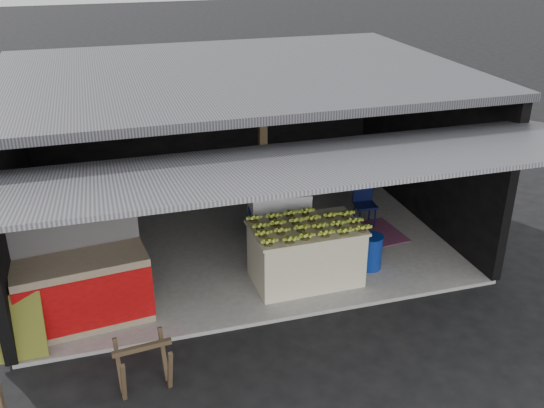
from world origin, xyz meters
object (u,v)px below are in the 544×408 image
object	(u,v)px
white_crate	(279,220)
water_barrel	(370,253)
sawhorse	(144,362)
banana_table	(306,253)
plastic_chair	(364,200)
neighbor_stall	(83,287)

from	to	relation	value
white_crate	water_barrel	size ratio (longest dim) A/B	1.98
sawhorse	banana_table	bearing A→B (deg)	27.25
water_barrel	banana_table	bearing A→B (deg)	-177.64
plastic_chair	banana_table	bearing A→B (deg)	-132.35
white_crate	sawhorse	bearing A→B (deg)	-125.96
sawhorse	water_barrel	size ratio (longest dim) A/B	1.29
white_crate	plastic_chair	xyz separation A→B (m)	(1.77, 0.49, -0.07)
banana_table	plastic_chair	xyz separation A→B (m)	(1.67, 1.56, -0.00)
white_crate	water_barrel	xyz separation A→B (m)	(1.20, -1.03, -0.26)
white_crate	sawhorse	distance (m)	3.77
banana_table	white_crate	bearing A→B (deg)	94.06
sawhorse	neighbor_stall	bearing A→B (deg)	105.91
banana_table	water_barrel	distance (m)	1.12
white_crate	neighbor_stall	xyz separation A→B (m)	(-3.16, -1.22, 0.00)
plastic_chair	sawhorse	bearing A→B (deg)	-137.87
neighbor_stall	sawhorse	world-z (taller)	neighbor_stall
neighbor_stall	water_barrel	size ratio (longest dim) A/B	3.40
water_barrel	plastic_chair	world-z (taller)	plastic_chair
white_crate	neighbor_stall	world-z (taller)	neighbor_stall
water_barrel	plastic_chair	xyz separation A→B (m)	(0.57, 1.52, 0.19)
sawhorse	plastic_chair	distance (m)	5.40
water_barrel	plastic_chair	size ratio (longest dim) A/B	0.68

